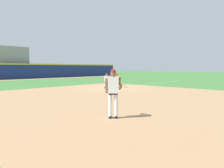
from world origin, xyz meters
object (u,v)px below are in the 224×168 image
Objects in this scene: first_base_bag at (111,87)px; umpire at (115,78)px; baseball at (114,95)px; first_baseman at (117,80)px; baserunner at (107,80)px; pitcher at (114,90)px.

umpire is at bearing 32.34° from first_base_bag.
baseball is (-4.20, -4.24, -0.01)m from first_base_bag.
first_baseman is 1.32m from baserunner.
pitcher is at bearing -134.60° from baserunner.
pitcher reaches higher than first_base_bag.
first_base_bag is 0.26× the size of baserunner.
pitcher is at bearing -139.04° from first_baseman.
baserunner is 1.00× the size of umpire.
umpire is (2.65, 1.37, 0.00)m from baserunner.
pitcher is 1.27× the size of baserunner.
baserunner reaches higher than first_base_bag.
first_base_bag is 5.97m from baseball.
pitcher is 14.67m from umpire.
first_base_bag is 2.39m from umpire.
baserunner and umpire have the same top height.
pitcher reaches higher than baserunner.
umpire reaches higher than baseball.
umpire is at bearing 41.72° from baseball.
first_base_bag is 0.26× the size of umpire.
pitcher is at bearing -136.47° from first_base_bag.
baserunner is (-1.31, 0.07, 0.06)m from first_baseman.
baserunner reaches higher than first_baseman.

